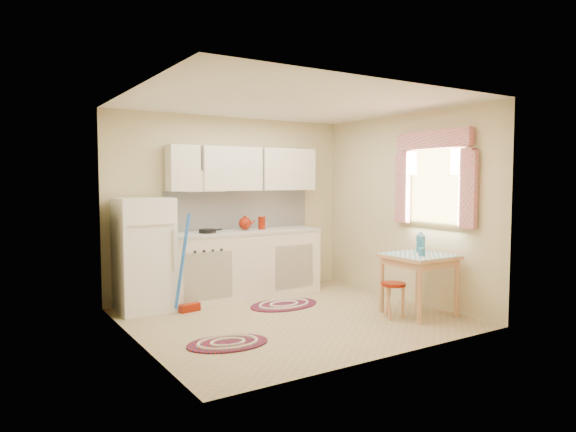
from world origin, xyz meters
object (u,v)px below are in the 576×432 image
object	(u,v)px
base_cabinets	(242,265)
table	(419,285)
stool	(393,301)
fridge	(144,255)

from	to	relation	value
base_cabinets	table	distance (m)	2.41
table	stool	world-z (taller)	table
fridge	stool	bearing A→B (deg)	-39.13
base_cabinets	table	bearing A→B (deg)	-55.58
base_cabinets	stool	size ratio (longest dim) A/B	5.36
base_cabinets	table	world-z (taller)	base_cabinets
fridge	stool	size ratio (longest dim) A/B	3.33
stool	base_cabinets	bearing A→B (deg)	116.45
table	fridge	bearing A→B (deg)	144.67
fridge	base_cabinets	bearing A→B (deg)	2.09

